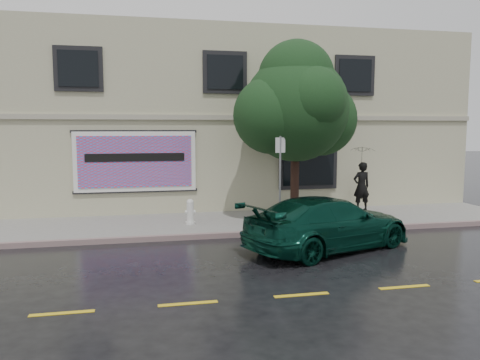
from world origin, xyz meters
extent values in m
plane|color=black|center=(0.00, 0.00, 0.00)|extent=(90.00, 90.00, 0.00)
cube|color=gray|center=(0.00, 3.25, 0.07)|extent=(20.00, 3.50, 0.15)
cube|color=gray|center=(0.00, 1.50, 0.07)|extent=(20.00, 0.18, 0.16)
cube|color=gold|center=(0.00, -3.50, 0.01)|extent=(19.00, 0.12, 0.01)
cube|color=#B4B391|center=(0.00, 9.00, 3.50)|extent=(20.00, 8.00, 7.00)
cube|color=#9E9984|center=(0.00, 4.96, 3.60)|extent=(20.00, 0.12, 0.18)
cube|color=black|center=(3.20, 4.96, 1.95)|extent=(2.30, 0.10, 2.10)
cube|color=black|center=(3.20, 4.90, 1.95)|extent=(2.00, 0.05, 1.80)
cube|color=black|center=(-5.00, 4.90, 5.20)|extent=(1.30, 0.05, 1.20)
cube|color=black|center=(0.00, 4.90, 5.20)|extent=(1.30, 0.05, 1.20)
cube|color=black|center=(5.00, 4.90, 5.20)|extent=(1.30, 0.05, 1.20)
cube|color=white|center=(-3.20, 4.93, 2.05)|extent=(4.20, 0.06, 2.10)
cube|color=#D8304F|center=(-3.20, 4.89, 2.05)|extent=(3.90, 0.04, 1.80)
cube|color=black|center=(-3.20, 4.96, 1.00)|extent=(4.30, 0.10, 0.10)
cube|color=black|center=(-3.20, 4.96, 3.10)|extent=(4.30, 0.10, 0.10)
cube|color=black|center=(-3.20, 4.86, 2.20)|extent=(3.40, 0.02, 0.28)
imported|color=#083326|center=(1.84, -0.38, 0.71)|extent=(5.31, 3.78, 1.42)
imported|color=black|center=(4.98, 4.08, 1.06)|extent=(0.69, 0.48, 1.82)
imported|color=black|center=(4.98, 4.08, 2.33)|extent=(1.20, 1.20, 0.72)
cylinder|color=black|center=(2.01, 2.98, 1.45)|extent=(0.28, 0.28, 2.61)
sphere|color=black|center=(2.01, 2.98, 3.85)|extent=(3.47, 3.47, 3.47)
cylinder|color=silver|center=(-1.50, 2.96, 0.19)|extent=(0.31, 0.31, 0.08)
cylinder|color=silver|center=(-1.50, 2.96, 0.52)|extent=(0.23, 0.23, 0.57)
sphere|color=silver|center=(-1.50, 2.96, 0.85)|extent=(0.23, 0.23, 0.23)
cylinder|color=silver|center=(-1.50, 2.96, 0.55)|extent=(0.33, 0.10, 0.10)
cylinder|color=gray|center=(1.11, 1.70, 1.57)|extent=(0.06, 0.06, 2.83)
cube|color=silver|center=(1.11, 1.70, 2.71)|extent=(0.34, 0.13, 0.46)
camera|label=1|loc=(-2.96, -11.82, 3.23)|focal=35.00mm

